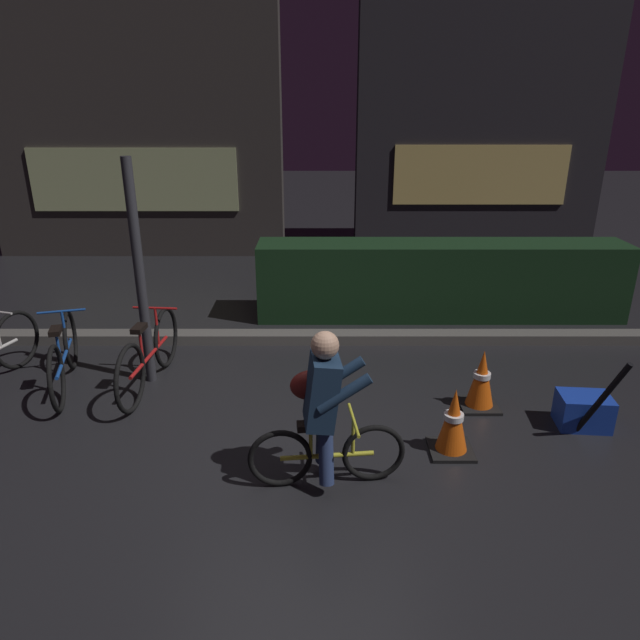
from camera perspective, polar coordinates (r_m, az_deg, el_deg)
The scene contains 13 objects.
ground_plane at distance 4.96m, azimuth -2.38°, elevation -12.29°, with size 40.00×40.00×0.00m, color black.
sidewalk_curb at distance 6.88m, azimuth -1.64°, elevation -1.72°, with size 12.00×0.24×0.12m, color #56544F.
hedge_row at distance 7.74m, azimuth 11.99°, elevation 3.92°, with size 4.80×0.70×1.00m, color black.
storefront_left at distance 11.15m, azimuth -18.10°, elevation 17.67°, with size 5.27×0.54×4.52m.
storefront_right at distance 11.75m, azimuth 15.92°, elevation 18.02°, with size 4.69×0.54×4.52m.
street_post at distance 5.84m, azimuth -17.46°, elevation 4.22°, with size 0.10×0.10×2.26m, color #2D2D33.
parked_bike_left_mid at distance 6.27m, azimuth -24.13°, elevation -3.32°, with size 0.52×1.55×0.73m.
parked_bike_center_left at distance 5.98m, azimuth -16.58°, elevation -3.34°, with size 0.46×1.64×0.76m.
traffic_cone_near at distance 4.85m, azimuth 13.25°, elevation -9.90°, with size 0.36×0.36×0.58m.
traffic_cone_far at distance 5.58m, azimuth 15.90°, elevation -5.81°, with size 0.36×0.36×0.58m.
blue_crate at distance 5.64m, azimuth 24.89°, elevation -8.25°, with size 0.44×0.32×0.30m, color #193DB7.
cyclist at distance 4.20m, azimuth 0.43°, elevation -8.86°, with size 1.19×0.50×1.25m.
closed_umbrella at distance 5.33m, azimuth 26.35°, elevation -7.17°, with size 0.05×0.05×0.85m, color black.
Camera 1 is at (0.21, -4.14, 2.73)m, focal length 32.05 mm.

